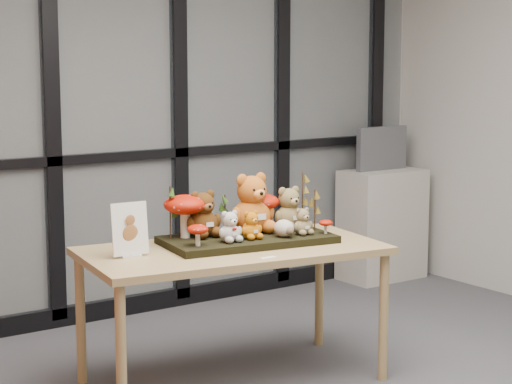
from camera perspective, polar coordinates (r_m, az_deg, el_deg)
room_shell at (r=3.92m, az=7.96°, el=8.09°), size 5.00×5.00×5.00m
glass_partition at (r=5.98m, az=-8.50°, el=5.68°), size 4.90×0.06×2.78m
display_table at (r=4.78m, az=-1.46°, el=-4.19°), size 1.63×0.98×0.72m
diorama_tray at (r=4.86m, az=-0.52°, el=-2.95°), size 0.94×0.57×0.04m
bear_pooh_yellow at (r=4.93m, az=-0.29°, el=-0.49°), size 0.30×0.28×0.35m
bear_brown_medium at (r=4.83m, az=-3.30°, el=-1.19°), size 0.23×0.21×0.27m
bear_tan_back at (r=5.04m, az=2.03°, el=-0.84°), size 0.22×0.20×0.26m
bear_small_yellow at (r=4.77m, az=-0.30°, el=-1.94°), size 0.14×0.13×0.16m
bear_white_bow at (r=4.70m, az=-1.63°, el=-2.02°), size 0.15×0.14×0.18m
bear_beige_small at (r=4.90m, az=2.88°, el=-1.72°), size 0.13×0.13×0.16m
plush_cream_hedgehog at (r=4.83m, az=1.73°, el=-2.19°), size 0.09×0.08×0.10m
mushroom_back_left at (r=4.81m, az=-4.39°, el=-1.36°), size 0.22×0.22×0.25m
mushroom_back_right at (r=5.03m, az=0.35°, el=-1.10°), size 0.19×0.19×0.22m
mushroom_front_left at (r=4.61m, az=-3.61°, el=-2.60°), size 0.11×0.11×0.12m
mushroom_front_right at (r=4.93m, az=4.31°, el=-2.09°), size 0.07×0.07×0.08m
sprig_green_far_left at (r=4.79m, az=-5.30°, el=-1.27°), size 0.05×0.05×0.27m
sprig_green_mid_left at (r=4.88m, az=-4.19°, el=-1.52°), size 0.05×0.05×0.20m
sprig_dry_far_right at (r=5.09m, az=2.88°, el=-0.49°), size 0.05×0.05×0.30m
sprig_dry_mid_right at (r=5.01m, az=3.63°, el=-1.11°), size 0.05×0.05×0.22m
sprig_green_centre at (r=4.97m, az=-1.92°, el=-1.30°), size 0.05×0.05×0.20m
sign_holder at (r=4.56m, az=-7.76°, el=-2.47°), size 0.19×0.07×0.27m
label_card at (r=4.52m, az=0.74°, el=-4.06°), size 0.09×0.03×0.00m
cabinet at (r=7.10m, az=7.76°, el=-2.00°), size 0.63×0.36×0.83m
monitor at (r=7.03m, az=7.75°, el=2.68°), size 0.46×0.05×0.33m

